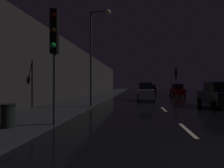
% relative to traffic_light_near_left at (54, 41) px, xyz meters
% --- Properties ---
extents(ground, '(27.95, 84.00, 0.02)m').
position_rel_traffic_light_near_left_xyz_m(ground, '(5.57, 21.92, -3.74)').
color(ground, black).
extents(sidewalk_left, '(4.40, 84.00, 0.15)m').
position_rel_traffic_light_near_left_xyz_m(sidewalk_left, '(-2.20, 21.92, -3.66)').
color(sidewalk_left, '#28282B').
rests_on(sidewalk_left, ground).
extents(building_facade_left, '(0.80, 63.00, 7.06)m').
position_rel_traffic_light_near_left_xyz_m(building_facade_left, '(-4.80, 18.42, -0.21)').
color(building_facade_left, '#2D2B28').
rests_on(building_facade_left, ground).
extents(lane_centerline, '(0.16, 22.66, 0.01)m').
position_rel_traffic_light_near_left_xyz_m(lane_centerline, '(5.57, 10.61, -3.73)').
color(lane_centerline, beige).
rests_on(lane_centerline, ground).
extents(traffic_light_near_left, '(0.35, 0.48, 5.11)m').
position_rel_traffic_light_near_left_xyz_m(traffic_light_near_left, '(0.00, 0.00, 0.00)').
color(traffic_light_near_left, '#38383A').
rests_on(traffic_light_near_left, ground).
extents(traffic_light_far_right, '(0.32, 0.47, 4.89)m').
position_rel_traffic_light_near_left_xyz_m(traffic_light_far_right, '(11.05, 25.86, -0.18)').
color(traffic_light_far_right, '#38383A').
rests_on(traffic_light_far_right, ground).
extents(streetlamp_overhead, '(1.70, 0.44, 7.86)m').
position_rel_traffic_light_near_left_xyz_m(streetlamp_overhead, '(0.33, 6.19, 1.41)').
color(streetlamp_overhead, '#2D2D30').
rests_on(streetlamp_overhead, ground).
extents(trash_bin_curbside, '(0.55, 0.55, 0.93)m').
position_rel_traffic_light_near_left_xyz_m(trash_bin_curbside, '(-1.58, -0.75, -3.12)').
color(trash_bin_curbside, black).
rests_on(trash_bin_curbside, sidewalk_left).
extents(car_approaching_headlights, '(1.94, 4.21, 2.12)m').
position_rel_traffic_light_near_left_xyz_m(car_approaching_headlights, '(4.62, 13.53, -2.77)').
color(car_approaching_headlights, silver).
rests_on(car_approaching_headlights, ground).
extents(car_parked_right_far, '(1.79, 3.89, 1.96)m').
position_rel_traffic_light_near_left_xyz_m(car_parked_right_far, '(10.25, 21.58, -2.84)').
color(car_parked_right_far, maroon).
rests_on(car_parked_right_far, ground).
extents(car_parked_right_near, '(1.91, 4.13, 2.08)m').
position_rel_traffic_light_near_left_xyz_m(car_parked_right_near, '(10.25, 8.21, -2.78)').
color(car_parked_right_near, black).
rests_on(car_parked_right_near, ground).
extents(car_distant_taillights, '(1.71, 3.71, 1.87)m').
position_rel_traffic_light_near_left_xyz_m(car_distant_taillights, '(7.39, 33.79, -2.88)').
color(car_distant_taillights, black).
rests_on(car_distant_taillights, ground).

